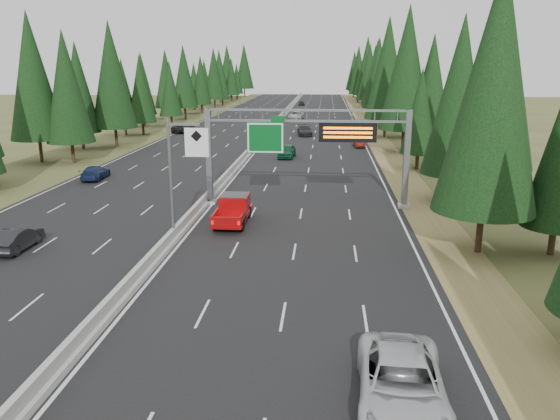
{
  "coord_description": "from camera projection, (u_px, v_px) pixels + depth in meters",
  "views": [
    {
      "loc": [
        9.77,
        -8.35,
        11.24
      ],
      "look_at": [
        7.41,
        20.0,
        3.65
      ],
      "focal_mm": 35.0,
      "sensor_mm": 36.0,
      "label": 1
    }
  ],
  "objects": [
    {
      "name": "road",
      "position": [
        265.0,
        136.0,
        88.75
      ],
      "size": [
        32.0,
        260.0,
        0.08
      ],
      "primitive_type": "cube",
      "color": "black",
      "rests_on": "ground"
    },
    {
      "name": "shoulder_right",
      "position": [
        376.0,
        137.0,
        87.32
      ],
      "size": [
        3.6,
        260.0,
        0.06
      ],
      "primitive_type": "cube",
      "color": "olive",
      "rests_on": "ground"
    },
    {
      "name": "shoulder_left",
      "position": [
        158.0,
        135.0,
        90.18
      ],
      "size": [
        3.6,
        260.0,
        0.06
      ],
      "primitive_type": "cube",
      "color": "#434D24",
      "rests_on": "ground"
    },
    {
      "name": "median_barrier",
      "position": [
        265.0,
        134.0,
        88.65
      ],
      "size": [
        0.7,
        260.0,
        0.85
      ],
      "color": "#979792",
      "rests_on": "road"
    },
    {
      "name": "sign_gantry",
      "position": [
        315.0,
        143.0,
        43.24
      ],
      "size": [
        16.75,
        0.98,
        7.8
      ],
      "color": "slate",
      "rests_on": "road"
    },
    {
      "name": "hov_sign_pole",
      "position": [
        179.0,
        171.0,
        34.5
      ],
      "size": [
        2.8,
        0.5,
        8.0
      ],
      "color": "slate",
      "rests_on": "road"
    },
    {
      "name": "tree_row_right",
      "position": [
        401.0,
        77.0,
        88.05
      ],
      "size": [
        11.74,
        242.62,
        18.93
      ],
      "color": "black",
      "rests_on": "ground"
    },
    {
      "name": "tree_row_left",
      "position": [
        85.0,
        81.0,
        71.91
      ],
      "size": [
        11.43,
        243.24,
        18.8
      ],
      "color": "black",
      "rests_on": "ground"
    },
    {
      "name": "silver_minivan",
      "position": [
        402.0,
        384.0,
        18.18
      ],
      "size": [
        3.24,
        6.44,
        1.75
      ],
      "primitive_type": "imported",
      "rotation": [
        0.0,
        0.0,
        -0.06
      ],
      "color": "silver",
      "rests_on": "road"
    },
    {
      "name": "red_pickup",
      "position": [
        234.0,
        208.0,
        39.85
      ],
      "size": [
        2.11,
        5.92,
        1.93
      ],
      "color": "black",
      "rests_on": "road"
    },
    {
      "name": "car_ahead_green",
      "position": [
        287.0,
        151.0,
        67.68
      ],
      "size": [
        2.23,
        4.86,
        1.61
      ],
      "primitive_type": "imported",
      "rotation": [
        0.0,
        0.0,
        -0.07
      ],
      "color": "#114D32",
      "rests_on": "road"
    },
    {
      "name": "car_ahead_dkred",
      "position": [
        359.0,
        142.0,
        76.48
      ],
      "size": [
        1.61,
        4.04,
        1.31
      ],
      "primitive_type": "imported",
      "rotation": [
        0.0,
        0.0,
        0.06
      ],
      "color": "#5E180D",
      "rests_on": "road"
    },
    {
      "name": "car_ahead_dkgrey",
      "position": [
        305.0,
        130.0,
        89.11
      ],
      "size": [
        2.8,
        5.71,
        1.6
      ],
      "primitive_type": "imported",
      "rotation": [
        0.0,
        0.0,
        0.1
      ],
      "color": "black",
      "rests_on": "road"
    },
    {
      "name": "car_ahead_white",
      "position": [
        296.0,
        115.0,
        115.59
      ],
      "size": [
        3.26,
        6.09,
        1.63
      ],
      "primitive_type": "imported",
      "rotation": [
        0.0,
        0.0,
        -0.1
      ],
      "color": "#B9B9B9",
      "rests_on": "road"
    },
    {
      "name": "car_ahead_far",
      "position": [
        302.0,
        103.0,
        154.95
      ],
      "size": [
        1.94,
        4.09,
        1.35
      ],
      "primitive_type": "imported",
      "rotation": [
        0.0,
        0.0,
        0.09
      ],
      "color": "black",
      "rests_on": "road"
    },
    {
      "name": "car_onc_near",
      "position": [
        17.0,
        239.0,
        33.88
      ],
      "size": [
        1.51,
        4.25,
        1.4
      ],
      "primitive_type": "imported",
      "rotation": [
        0.0,
        0.0,
        3.15
      ],
      "color": "black",
      "rests_on": "road"
    },
    {
      "name": "car_onc_blue",
      "position": [
        95.0,
        172.0,
        54.87
      ],
      "size": [
        2.29,
        4.83,
        1.36
      ],
      "primitive_type": "imported",
      "rotation": [
        0.0,
        0.0,
        3.23
      ],
      "color": "#16274D",
      "rests_on": "road"
    },
    {
      "name": "car_onc_white",
      "position": [
        198.0,
        147.0,
        71.62
      ],
      "size": [
        1.72,
        3.99,
        1.34
      ],
      "primitive_type": "imported",
      "rotation": [
        0.0,
        0.0,
        3.18
      ],
      "color": "silver",
      "rests_on": "road"
    },
    {
      "name": "car_onc_far",
      "position": [
        183.0,
        128.0,
        93.04
      ],
      "size": [
        3.04,
        6.01,
        1.63
      ],
      "primitive_type": "imported",
      "rotation": [
        0.0,
        0.0,
        3.08
      ],
      "color": "black",
      "rests_on": "road"
    }
  ]
}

